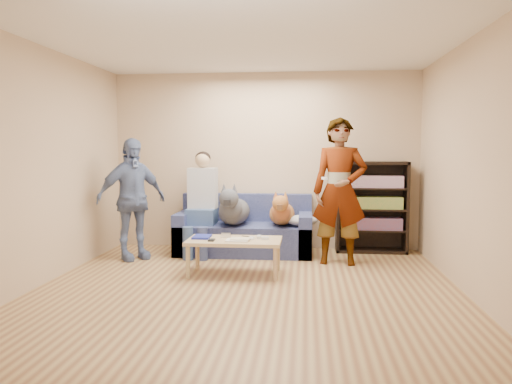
# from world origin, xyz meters

# --- Properties ---
(ground) EXTENTS (5.00, 5.00, 0.00)m
(ground) POSITION_xyz_m (0.00, 0.00, 0.00)
(ground) COLOR #8C5D3B
(ground) RESTS_ON ground
(ceiling) EXTENTS (5.00, 5.00, 0.00)m
(ceiling) POSITION_xyz_m (0.00, 0.00, 2.60)
(ceiling) COLOR white
(ceiling) RESTS_ON ground
(wall_back) EXTENTS (4.50, 0.00, 4.50)m
(wall_back) POSITION_xyz_m (0.00, 2.50, 1.30)
(wall_back) COLOR tan
(wall_back) RESTS_ON ground
(wall_front) EXTENTS (4.50, 0.00, 4.50)m
(wall_front) POSITION_xyz_m (0.00, -2.50, 1.30)
(wall_front) COLOR tan
(wall_front) RESTS_ON ground
(wall_left) EXTENTS (0.00, 5.00, 5.00)m
(wall_left) POSITION_xyz_m (-2.25, 0.00, 1.30)
(wall_left) COLOR tan
(wall_left) RESTS_ON ground
(wall_right) EXTENTS (0.00, 5.00, 5.00)m
(wall_right) POSITION_xyz_m (2.25, 0.00, 1.30)
(wall_right) COLOR tan
(wall_right) RESTS_ON ground
(blanket) EXTENTS (0.43, 0.36, 0.15)m
(blanket) POSITION_xyz_m (0.56, 1.90, 0.50)
(blanket) COLOR #A7A7AC
(blanket) RESTS_ON sofa
(person_standing_right) EXTENTS (0.72, 0.51, 1.88)m
(person_standing_right) POSITION_xyz_m (1.04, 1.54, 0.94)
(person_standing_right) COLOR gray
(person_standing_right) RESTS_ON ground
(person_standing_left) EXTENTS (0.97, 0.94, 1.62)m
(person_standing_left) POSITION_xyz_m (-1.70, 1.52, 0.81)
(person_standing_left) COLOR #7186B6
(person_standing_left) RESTS_ON ground
(held_controller) EXTENTS (0.07, 0.13, 0.03)m
(held_controller) POSITION_xyz_m (0.84, 1.34, 1.12)
(held_controller) COLOR white
(held_controller) RESTS_ON person_standing_right
(notebook_blue) EXTENTS (0.20, 0.26, 0.03)m
(notebook_blue) POSITION_xyz_m (-0.62, 0.90, 0.43)
(notebook_blue) COLOR #1B2696
(notebook_blue) RESTS_ON coffee_table
(papers) EXTENTS (0.26, 0.20, 0.02)m
(papers) POSITION_xyz_m (-0.17, 0.75, 0.43)
(papers) COLOR silver
(papers) RESTS_ON coffee_table
(magazine) EXTENTS (0.22, 0.17, 0.01)m
(magazine) POSITION_xyz_m (-0.14, 0.77, 0.44)
(magazine) COLOR beige
(magazine) RESTS_ON coffee_table
(camera_silver) EXTENTS (0.11, 0.06, 0.05)m
(camera_silver) POSITION_xyz_m (-0.34, 0.97, 0.45)
(camera_silver) COLOR #B9B9BE
(camera_silver) RESTS_ON coffee_table
(controller_a) EXTENTS (0.04, 0.13, 0.03)m
(controller_a) POSITION_xyz_m (0.06, 0.95, 0.43)
(controller_a) COLOR silver
(controller_a) RESTS_ON coffee_table
(controller_b) EXTENTS (0.09, 0.06, 0.03)m
(controller_b) POSITION_xyz_m (0.14, 0.87, 0.43)
(controller_b) COLOR silver
(controller_b) RESTS_ON coffee_table
(headphone_cup_a) EXTENTS (0.07, 0.07, 0.02)m
(headphone_cup_a) POSITION_xyz_m (-0.02, 0.83, 0.43)
(headphone_cup_a) COLOR white
(headphone_cup_a) RESTS_ON coffee_table
(headphone_cup_b) EXTENTS (0.07, 0.07, 0.02)m
(headphone_cup_b) POSITION_xyz_m (-0.02, 0.91, 0.43)
(headphone_cup_b) COLOR silver
(headphone_cup_b) RESTS_ON coffee_table
(pen_orange) EXTENTS (0.13, 0.06, 0.01)m
(pen_orange) POSITION_xyz_m (-0.24, 0.69, 0.42)
(pen_orange) COLOR orange
(pen_orange) RESTS_ON coffee_table
(pen_black) EXTENTS (0.13, 0.08, 0.01)m
(pen_black) POSITION_xyz_m (-0.10, 1.03, 0.42)
(pen_black) COLOR black
(pen_black) RESTS_ON coffee_table
(wallet) EXTENTS (0.07, 0.12, 0.02)m
(wallet) POSITION_xyz_m (-0.47, 0.73, 0.43)
(wallet) COLOR black
(wallet) RESTS_ON coffee_table
(sofa) EXTENTS (1.90, 0.85, 0.82)m
(sofa) POSITION_xyz_m (-0.25, 2.10, 0.28)
(sofa) COLOR #515B93
(sofa) RESTS_ON ground
(person_seated) EXTENTS (0.40, 0.73, 1.47)m
(person_seated) POSITION_xyz_m (-0.85, 1.97, 0.77)
(person_seated) COLOR #456998
(person_seated) RESTS_ON sofa
(dog_gray) EXTENTS (0.42, 1.25, 0.61)m
(dog_gray) POSITION_xyz_m (-0.38, 1.88, 0.64)
(dog_gray) COLOR #4A4E53
(dog_gray) RESTS_ON sofa
(dog_tan) EXTENTS (0.35, 1.14, 0.51)m
(dog_tan) POSITION_xyz_m (0.28, 1.95, 0.61)
(dog_tan) COLOR #B17336
(dog_tan) RESTS_ON sofa
(coffee_table) EXTENTS (1.10, 0.60, 0.42)m
(coffee_table) POSITION_xyz_m (-0.22, 0.85, 0.37)
(coffee_table) COLOR tan
(coffee_table) RESTS_ON ground
(bookshelf) EXTENTS (1.00, 0.34, 1.30)m
(bookshelf) POSITION_xyz_m (1.55, 2.33, 0.68)
(bookshelf) COLOR black
(bookshelf) RESTS_ON ground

